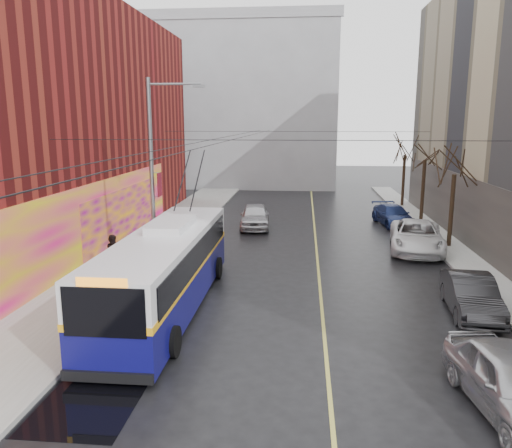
{
  "coord_description": "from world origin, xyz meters",
  "views": [
    {
      "loc": [
        0.71,
        -12.47,
        7.07
      ],
      "look_at": [
        -1.38,
        9.26,
        2.57
      ],
      "focal_mm": 35.0,
      "sensor_mm": 36.0,
      "label": 1
    }
  ],
  "objects": [
    {
      "name": "following_car",
      "position": [
        -2.53,
        20.44,
        0.81
      ],
      "size": [
        2.25,
        4.87,
        1.62
      ],
      "primitive_type": "imported",
      "rotation": [
        0.0,
        0.0,
        0.07
      ],
      "color": "#B2B3B7",
      "rests_on": "ground"
    },
    {
      "name": "parked_car_c",
      "position": [
        7.0,
        15.16,
        0.83
      ],
      "size": [
        3.64,
        6.33,
        1.66
      ],
      "primitive_type": "imported",
      "rotation": [
        0.0,
        0.0,
        -0.15
      ],
      "color": "silver",
      "rests_on": "ground"
    },
    {
      "name": "parked_car_d",
      "position": [
        6.93,
        22.24,
        0.69
      ],
      "size": [
        2.73,
        5.03,
        1.38
      ],
      "primitive_type": "imported",
      "rotation": [
        0.0,
        0.0,
        0.17
      ],
      "color": "navy",
      "rests_on": "ground"
    },
    {
      "name": "pedestrian_a",
      "position": [
        -6.62,
        9.59,
        0.99
      ],
      "size": [
        0.49,
        0.67,
        1.68
      ],
      "primitive_type": "imported",
      "rotation": [
        0.0,
        0.0,
        1.72
      ],
      "color": "black",
      "rests_on": "sidewalk_left"
    },
    {
      "name": "puddle",
      "position": [
        -4.68,
        -1.13,
        0.0
      ],
      "size": [
        2.52,
        3.68,
        0.01
      ],
      "primitive_type": "cube",
      "color": "black",
      "rests_on": "ground"
    },
    {
      "name": "lane_line",
      "position": [
        1.5,
        14.0,
        0.0
      ],
      "size": [
        0.12,
        50.0,
        0.01
      ],
      "primitive_type": "cube",
      "color": "#BFB74C",
      "rests_on": "ground"
    },
    {
      "name": "building_left",
      "position": [
        -15.99,
        13.99,
        6.99
      ],
      "size": [
        12.11,
        36.0,
        14.0
      ],
      "color": "maroon",
      "rests_on": "ground"
    },
    {
      "name": "streetlight_pole",
      "position": [
        -6.14,
        10.0,
        4.85
      ],
      "size": [
        2.65,
        0.6,
        9.0
      ],
      "color": "slate",
      "rests_on": "ground"
    },
    {
      "name": "pigeons_flying",
      "position": [
        -3.37,
        10.26,
        7.28
      ],
      "size": [
        3.44,
        2.78,
        2.22
      ],
      "color": "slate"
    },
    {
      "name": "building_far",
      "position": [
        -6.0,
        44.99,
        9.02
      ],
      "size": [
        20.5,
        12.1,
        18.0
      ],
      "color": "gray",
      "rests_on": "ground"
    },
    {
      "name": "tree_near",
      "position": [
        9.0,
        16.0,
        4.98
      ],
      "size": [
        3.2,
        3.2,
        6.4
      ],
      "color": "black",
      "rests_on": "ground"
    },
    {
      "name": "trolleybus",
      "position": [
        -4.43,
        5.31,
        1.59
      ],
      "size": [
        2.86,
        12.14,
        5.73
      ],
      "rotation": [
        0.0,
        0.0,
        -0.0
      ],
      "color": "#0C0B54",
      "rests_on": "ground"
    },
    {
      "name": "parked_car_b",
      "position": [
        7.0,
        5.84,
        0.73
      ],
      "size": [
        1.91,
        4.55,
        1.46
      ],
      "primitive_type": "imported",
      "rotation": [
        0.0,
        0.0,
        -0.08
      ],
      "color": "#242427",
      "rests_on": "ground"
    },
    {
      "name": "sidewalk_right",
      "position": [
        9.0,
        12.0,
        0.07
      ],
      "size": [
        2.0,
        60.0,
        0.15
      ],
      "primitive_type": "cube",
      "color": "gray",
      "rests_on": "ground"
    },
    {
      "name": "pedestrian_b",
      "position": [
        -8.1,
        9.41,
        1.02
      ],
      "size": [
        0.85,
        0.98,
        1.75
      ],
      "primitive_type": "imported",
      "rotation": [
        0.0,
        0.0,
        1.33
      ],
      "color": "black",
      "rests_on": "sidewalk_left"
    },
    {
      "name": "catenary_wires",
      "position": [
        -2.54,
        14.77,
        6.25
      ],
      "size": [
        18.0,
        60.0,
        0.22
      ],
      "color": "black"
    },
    {
      "name": "ground",
      "position": [
        0.0,
        0.0,
        0.0
      ],
      "size": [
        140.0,
        140.0,
        0.0
      ],
      "primitive_type": "plane",
      "color": "black",
      "rests_on": "ground"
    },
    {
      "name": "tree_mid",
      "position": [
        9.0,
        23.0,
        5.25
      ],
      "size": [
        3.2,
        3.2,
        6.68
      ],
      "color": "black",
      "rests_on": "ground"
    },
    {
      "name": "parked_car_a",
      "position": [
        5.88,
        -0.72,
        0.8
      ],
      "size": [
        2.5,
        4.92,
        1.61
      ],
      "primitive_type": "imported",
      "rotation": [
        0.0,
        0.0,
        0.13
      ],
      "color": "#B1B2B6",
      "rests_on": "ground"
    },
    {
      "name": "pedestrian_c",
      "position": [
        -7.03,
        8.39,
        1.06
      ],
      "size": [
        0.97,
        1.31,
        1.81
      ],
      "primitive_type": "imported",
      "rotation": [
        0.0,
        0.0,
        1.84
      ],
      "color": "black",
      "rests_on": "sidewalk_left"
    },
    {
      "name": "tree_far",
      "position": [
        9.0,
        30.0,
        5.14
      ],
      "size": [
        3.2,
        3.2,
        6.57
      ],
      "color": "black",
      "rests_on": "ground"
    },
    {
      "name": "sidewalk_left",
      "position": [
        -8.0,
        12.0,
        0.07
      ],
      "size": [
        4.0,
        60.0,
        0.15
      ],
      "primitive_type": "cube",
      "color": "gray",
      "rests_on": "ground"
    }
  ]
}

